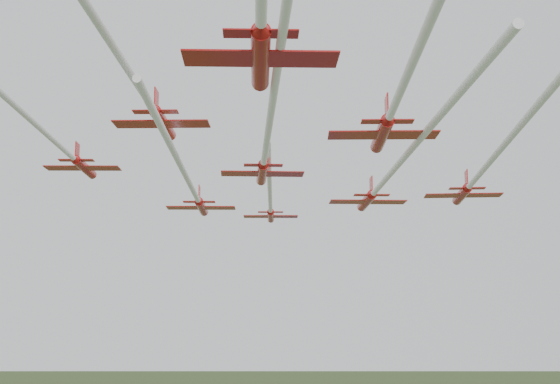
{
  "coord_description": "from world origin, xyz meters",
  "views": [
    {
      "loc": [
        6.42,
        -84.86,
        45.2
      ],
      "look_at": [
        3.18,
        0.87,
        61.02
      ],
      "focal_mm": 50.0,
      "sensor_mm": 36.0,
      "label": 1
    }
  ],
  "objects_px": {
    "jet_row3_mid": "(267,142)",
    "jet_row2_right": "(388,176)",
    "jet_row2_left": "(191,187)",
    "jet_row3_left": "(45,132)",
    "jet_row4_left": "(118,53)",
    "jet_lead": "(270,202)",
    "jet_row4_right": "(413,60)",
    "jet_row3_right": "(483,170)"
  },
  "relations": [
    {
      "from": "jet_row2_left",
      "to": "jet_row3_right",
      "type": "height_order",
      "value": "jet_row2_left"
    },
    {
      "from": "jet_row3_left",
      "to": "jet_row4_left",
      "type": "distance_m",
      "value": 22.9
    },
    {
      "from": "jet_lead",
      "to": "jet_row4_left",
      "type": "bearing_deg",
      "value": -99.67
    },
    {
      "from": "jet_row2_left",
      "to": "jet_row4_left",
      "type": "xyz_separation_m",
      "value": [
        0.71,
        -35.31,
        1.63
      ]
    },
    {
      "from": "jet_row3_mid",
      "to": "jet_row2_right",
      "type": "bearing_deg",
      "value": 49.64
    },
    {
      "from": "jet_row4_right",
      "to": "jet_row2_right",
      "type": "bearing_deg",
      "value": 86.03
    },
    {
      "from": "jet_row3_right",
      "to": "jet_row4_right",
      "type": "xyz_separation_m",
      "value": [
        -8.98,
        -22.3,
        2.3
      ]
    },
    {
      "from": "jet_row2_left",
      "to": "jet_row2_right",
      "type": "height_order",
      "value": "jet_row2_right"
    },
    {
      "from": "jet_row3_left",
      "to": "jet_row4_right",
      "type": "relative_size",
      "value": 0.82
    },
    {
      "from": "jet_row2_right",
      "to": "jet_row4_left",
      "type": "bearing_deg",
      "value": -123.52
    },
    {
      "from": "jet_lead",
      "to": "jet_row4_right",
      "type": "xyz_separation_m",
      "value": [
        11.56,
        -52.72,
        -0.16
      ]
    },
    {
      "from": "jet_lead",
      "to": "jet_row3_right",
      "type": "relative_size",
      "value": 0.97
    },
    {
      "from": "jet_row2_left",
      "to": "jet_row2_right",
      "type": "distance_m",
      "value": 20.9
    },
    {
      "from": "jet_row3_left",
      "to": "jet_lead",
      "type": "bearing_deg",
      "value": 59.01
    },
    {
      "from": "jet_row2_right",
      "to": "jet_row4_right",
      "type": "height_order",
      "value": "jet_row4_right"
    },
    {
      "from": "jet_row4_left",
      "to": "jet_row4_right",
      "type": "xyz_separation_m",
      "value": [
        18.3,
        1.0,
        -0.33
      ]
    },
    {
      "from": "jet_row3_left",
      "to": "jet_row3_mid",
      "type": "height_order",
      "value": "jet_row3_left"
    },
    {
      "from": "jet_row3_left",
      "to": "jet_row3_right",
      "type": "bearing_deg",
      "value": 2.2
    },
    {
      "from": "jet_row3_mid",
      "to": "jet_row3_left",
      "type": "bearing_deg",
      "value": 171.91
    },
    {
      "from": "jet_row3_right",
      "to": "jet_row3_left",
      "type": "bearing_deg",
      "value": -172.51
    },
    {
      "from": "jet_row2_left",
      "to": "jet_row3_right",
      "type": "xyz_separation_m",
      "value": [
        27.99,
        -12.01,
        -1.0
      ]
    },
    {
      "from": "jet_row3_left",
      "to": "jet_row3_mid",
      "type": "distance_m",
      "value": 19.61
    },
    {
      "from": "jet_row2_left",
      "to": "jet_row4_right",
      "type": "bearing_deg",
      "value": -64.19
    },
    {
      "from": "jet_row2_left",
      "to": "jet_row3_mid",
      "type": "bearing_deg",
      "value": -64.74
    },
    {
      "from": "jet_lead",
      "to": "jet_row4_right",
      "type": "relative_size",
      "value": 0.72
    },
    {
      "from": "jet_row2_right",
      "to": "jet_row4_left",
      "type": "height_order",
      "value": "jet_row4_left"
    },
    {
      "from": "jet_row3_right",
      "to": "jet_row4_left",
      "type": "bearing_deg",
      "value": -137.06
    },
    {
      "from": "jet_lead",
      "to": "jet_row2_left",
      "type": "relative_size",
      "value": 0.91
    },
    {
      "from": "jet_row3_mid",
      "to": "jet_row2_left",
      "type": "bearing_deg",
      "value": 113.29
    },
    {
      "from": "jet_row3_mid",
      "to": "jet_row3_right",
      "type": "bearing_deg",
      "value": 7.88
    },
    {
      "from": "jet_row2_left",
      "to": "jet_row3_left",
      "type": "bearing_deg",
      "value": -127.77
    },
    {
      "from": "jet_row4_right",
      "to": "jet_row3_left",
      "type": "bearing_deg",
      "value": 146.57
    },
    {
      "from": "jet_lead",
      "to": "jet_row4_left",
      "type": "relative_size",
      "value": 0.82
    },
    {
      "from": "jet_row3_left",
      "to": "jet_row4_left",
      "type": "relative_size",
      "value": 0.94
    },
    {
      "from": "jet_row2_left",
      "to": "jet_row3_right",
      "type": "relative_size",
      "value": 1.07
    },
    {
      "from": "jet_lead",
      "to": "jet_row2_right",
      "type": "bearing_deg",
      "value": -55.63
    },
    {
      "from": "jet_row2_left",
      "to": "jet_row4_right",
      "type": "xyz_separation_m",
      "value": [
        19.01,
        -34.31,
        1.3
      ]
    },
    {
      "from": "jet_row4_right",
      "to": "jet_row3_mid",
      "type": "bearing_deg",
      "value": 118.56
    },
    {
      "from": "jet_row2_right",
      "to": "jet_row3_left",
      "type": "height_order",
      "value": "jet_row3_left"
    },
    {
      "from": "jet_row4_right",
      "to": "jet_row2_left",
      "type": "bearing_deg",
      "value": 118.06
    },
    {
      "from": "jet_row4_left",
      "to": "jet_lead",
      "type": "bearing_deg",
      "value": 82.05
    },
    {
      "from": "jet_row3_left",
      "to": "jet_row2_right",
      "type": "bearing_deg",
      "value": 24.01
    }
  ]
}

